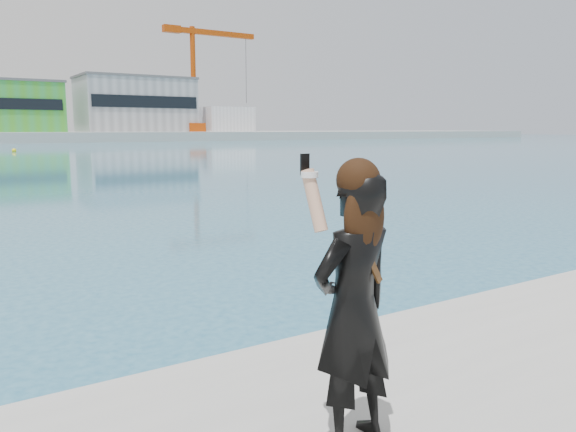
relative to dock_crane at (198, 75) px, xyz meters
The scene contains 6 objects.
warehouse_grey_right 16.01m from the dock_crane, 155.64° to the left, with size 25.50×15.35×12.50m.
ancillary_shed 13.95m from the dock_crane, 24.45° to the left, with size 12.00×10.00×6.00m, color silver.
dock_crane is the anchor object (origin of this frame).
flagpole_right 32.27m from the dock_crane, behind, with size 1.28×0.16×8.00m.
buoy_near 71.76m from the dock_crane, 131.55° to the right, with size 0.50×0.50×0.50m, color yellow.
woman 134.29m from the dock_crane, 113.42° to the right, with size 0.64×0.46×1.72m.
Camera 1 is at (-1.91, -3.04, 2.65)m, focal length 35.00 mm.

